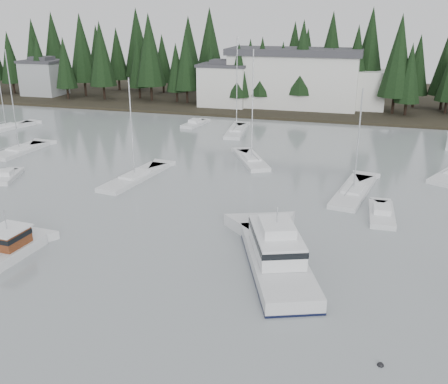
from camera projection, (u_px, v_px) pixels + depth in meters
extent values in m
cube|color=black|center=(325.00, 98.00, 109.76)|extent=(240.00, 54.00, 1.00)
cube|color=silver|center=(224.00, 86.00, 96.79)|extent=(9.00, 7.00, 7.50)
cube|color=#38383D|center=(224.00, 65.00, 95.44)|extent=(9.54, 7.42, 0.50)
cube|color=#38383D|center=(224.00, 62.00, 95.23)|extent=(4.95, 3.85, 0.80)
cube|color=#999EA0|center=(44.00, 79.00, 109.74)|extent=(8.00, 7.00, 7.00)
cube|color=#38383D|center=(42.00, 61.00, 108.47)|extent=(8.48, 7.42, 0.50)
cube|color=#38383D|center=(41.00, 58.00, 108.26)|extent=(4.40, 3.85, 0.80)
cube|color=silver|center=(294.00, 80.00, 95.66)|extent=(24.00, 10.00, 10.00)
cube|color=#38383D|center=(295.00, 52.00, 93.86)|extent=(25.00, 11.00, 1.20)
cube|color=silver|center=(358.00, 89.00, 94.82)|extent=(10.00, 8.00, 7.00)
cube|color=#49240E|center=(8.00, 238.00, 38.22)|extent=(2.50, 2.72, 1.34)
cube|color=white|center=(7.00, 229.00, 37.98)|extent=(2.81, 3.08, 0.11)
cube|color=black|center=(8.00, 235.00, 38.13)|extent=(2.56, 2.77, 0.38)
cylinder|color=#A5A8AD|center=(5.00, 220.00, 37.70)|extent=(0.08, 0.08, 1.53)
cube|color=silver|center=(277.00, 267.00, 36.53)|extent=(8.07, 12.92, 1.80)
cube|color=black|center=(277.00, 268.00, 36.58)|extent=(8.12, 12.99, 0.25)
cube|color=white|center=(276.00, 241.00, 36.52)|extent=(5.26, 7.14, 1.63)
cube|color=black|center=(276.00, 237.00, 36.39)|extent=(5.36, 7.22, 0.45)
cube|color=white|center=(277.00, 227.00, 36.12)|extent=(3.31, 3.83, 0.73)
cylinder|color=#A5A8AD|center=(277.00, 215.00, 35.82)|extent=(0.10, 0.10, 1.24)
cube|color=silver|center=(236.00, 133.00, 78.04)|extent=(3.63, 10.27, 1.05)
cube|color=white|center=(236.00, 129.00, 77.82)|extent=(2.14, 3.59, 0.30)
cylinder|color=#A5A8AD|center=(237.00, 84.00, 75.50)|extent=(0.14, 0.14, 13.91)
cube|color=silver|center=(6.00, 129.00, 80.36)|extent=(4.86, 9.92, 1.05)
cube|color=white|center=(6.00, 125.00, 80.14)|extent=(2.56, 3.60, 0.30)
cylinder|color=#A5A8AD|center=(0.00, 85.00, 77.99)|extent=(0.14, 0.14, 12.97)
cube|color=silver|center=(353.00, 194.00, 51.69)|extent=(4.52, 11.13, 1.05)
cube|color=white|center=(354.00, 188.00, 51.48)|extent=(2.49, 3.95, 0.30)
cylinder|color=#A5A8AD|center=(358.00, 141.00, 49.76)|extent=(0.14, 0.14, 10.36)
cube|color=silver|center=(251.00, 162.00, 62.67)|extent=(6.42, 9.14, 1.05)
cube|color=white|center=(251.00, 157.00, 62.46)|extent=(2.98, 3.53, 0.30)
cylinder|color=#A5A8AD|center=(252.00, 106.00, 60.25)|extent=(0.14, 0.14, 13.22)
cube|color=silver|center=(20.00, 152.00, 67.06)|extent=(3.28, 8.85, 1.05)
cube|color=white|center=(19.00, 148.00, 66.84)|extent=(2.18, 3.05, 0.30)
cylinder|color=#A5A8AD|center=(12.00, 101.00, 64.70)|extent=(0.14, 0.14, 12.90)
cube|color=silver|center=(135.00, 180.00, 56.21)|extent=(4.07, 11.17, 1.05)
cube|color=white|center=(135.00, 174.00, 55.99)|extent=(2.33, 3.92, 0.30)
cylinder|color=#A5A8AD|center=(132.00, 128.00, 54.20)|extent=(0.14, 0.14, 10.77)
cube|color=silver|center=(6.00, 179.00, 56.28)|extent=(3.75, 5.56, 0.90)
cube|color=white|center=(5.00, 173.00, 56.04)|extent=(1.95, 2.04, 0.55)
cube|color=silver|center=(381.00, 216.00, 45.89)|extent=(2.43, 6.39, 0.90)
cube|color=white|center=(382.00, 209.00, 45.65)|extent=(1.57, 2.07, 0.55)
cube|color=silver|center=(195.00, 125.00, 83.13)|extent=(3.10, 6.44, 0.90)
cube|color=white|center=(195.00, 121.00, 82.89)|extent=(1.77, 2.18, 0.55)
sphere|color=black|center=(380.00, 365.00, 26.56)|extent=(0.37, 0.37, 0.37)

